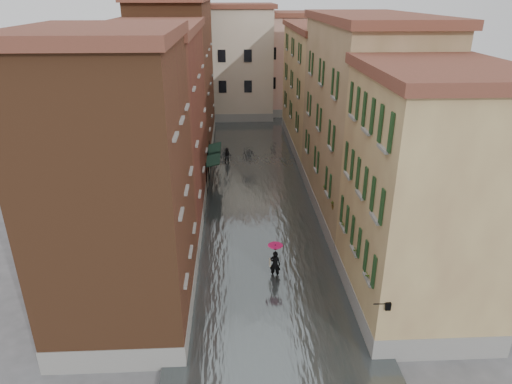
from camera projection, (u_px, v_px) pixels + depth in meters
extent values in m
plane|color=#505052|center=(269.00, 284.00, 25.03)|extent=(120.00, 120.00, 0.00)
cube|color=#4B5253|center=(257.00, 189.00, 36.89)|extent=(10.00, 60.00, 0.20)
cube|color=brown|center=(118.00, 193.00, 20.28)|extent=(6.00, 8.00, 13.00)
cube|color=brown|center=(156.00, 130.00, 30.44)|extent=(6.00, 14.00, 12.50)
cube|color=brown|center=(179.00, 80.00, 43.86)|extent=(6.00, 16.00, 14.00)
cube|color=#98754E|center=(424.00, 202.00, 21.21)|extent=(6.00, 8.00, 11.50)
cube|color=tan|center=(363.00, 124.00, 30.98)|extent=(6.00, 14.00, 13.00)
cube|color=#98754E|center=(322.00, 91.00, 45.00)|extent=(6.00, 16.00, 11.50)
cube|color=beige|center=(223.00, 64.00, 57.05)|extent=(12.00, 9.00, 13.00)
cube|color=tan|center=(292.00, 65.00, 59.49)|extent=(10.00, 9.00, 12.00)
cube|color=#142F22|center=(213.00, 159.00, 36.26)|extent=(1.09, 3.18, 0.31)
cylinder|color=black|center=(207.00, 180.00, 35.24)|extent=(0.06, 0.06, 2.80)
cylinder|color=black|center=(209.00, 166.00, 38.15)|extent=(0.06, 0.06, 2.80)
cube|color=#142F22|center=(214.00, 149.00, 38.56)|extent=(1.09, 2.99, 0.31)
cylinder|color=black|center=(208.00, 168.00, 37.64)|extent=(0.06, 0.06, 2.80)
cylinder|color=black|center=(210.00, 156.00, 40.37)|extent=(0.06, 0.06, 2.80)
cylinder|color=black|center=(381.00, 304.00, 18.49)|extent=(0.60, 0.05, 0.05)
cube|color=black|center=(388.00, 306.00, 18.54)|extent=(0.22, 0.22, 0.35)
cube|color=beige|center=(388.00, 306.00, 18.54)|extent=(0.14, 0.14, 0.24)
cube|color=brown|center=(371.00, 279.00, 20.02)|extent=(0.22, 0.85, 0.18)
imported|color=#265926|center=(372.00, 271.00, 19.85)|extent=(0.59, 0.51, 0.66)
cube|color=brown|center=(358.00, 253.00, 21.98)|extent=(0.22, 0.85, 0.18)
imported|color=#265926|center=(359.00, 246.00, 21.82)|extent=(0.59, 0.51, 0.66)
cube|color=brown|center=(345.00, 227.00, 24.46)|extent=(0.22, 0.85, 0.18)
imported|color=#265926|center=(346.00, 220.00, 24.30)|extent=(0.59, 0.51, 0.66)
cube|color=brown|center=(335.00, 205.00, 26.92)|extent=(0.22, 0.85, 0.18)
imported|color=#265926|center=(336.00, 199.00, 26.75)|extent=(0.59, 0.51, 0.66)
cube|color=brown|center=(327.00, 189.00, 29.15)|extent=(0.22, 0.85, 0.18)
imported|color=#265926|center=(328.00, 183.00, 28.98)|extent=(0.59, 0.51, 0.66)
imported|color=black|center=(275.00, 264.00, 25.31)|extent=(0.69, 0.54, 1.67)
cube|color=beige|center=(270.00, 262.00, 25.29)|extent=(0.08, 0.30, 0.38)
cylinder|color=black|center=(275.00, 257.00, 25.10)|extent=(0.02, 0.02, 1.00)
cone|color=#CB0D52|center=(275.00, 248.00, 24.87)|extent=(0.85, 0.85, 0.28)
imported|color=black|center=(227.00, 156.00, 42.22)|extent=(0.78, 0.62, 1.55)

